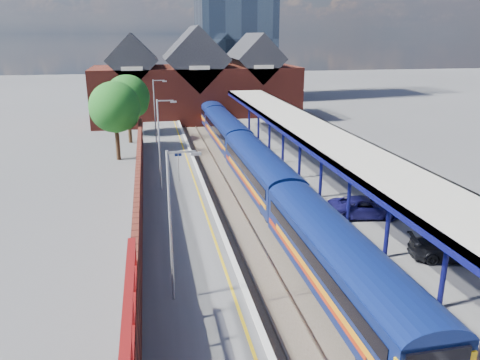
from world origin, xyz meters
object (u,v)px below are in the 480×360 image
at_px(train, 240,146).
at_px(lamp_post_d, 156,108).
at_px(lamp_post_b, 173,218).
at_px(lamp_post_c, 161,139).
at_px(parked_car_dark, 453,248).
at_px(parked_car_blue, 365,207).
at_px(platform_sign, 178,161).

height_order(train, lamp_post_d, lamp_post_d).
height_order(lamp_post_b, lamp_post_c, same).
bearing_deg(parked_car_dark, parked_car_blue, 30.67).
relative_size(train, lamp_post_c, 9.42).
height_order(lamp_post_c, parked_car_blue, lamp_post_c).
bearing_deg(parked_car_dark, lamp_post_c, 60.06).
distance_m(lamp_post_d, parked_car_dark, 34.43).
xyz_separation_m(platform_sign, parked_car_blue, (11.58, -10.22, -1.02)).
bearing_deg(train, platform_sign, -133.39).
xyz_separation_m(train, lamp_post_b, (-7.86, -24.87, 2.87)).
relative_size(lamp_post_c, parked_car_dark, 1.54).
bearing_deg(platform_sign, train, 46.61).
bearing_deg(lamp_post_b, parked_car_blue, 31.01).
height_order(train, platform_sign, platform_sign).
height_order(lamp_post_b, parked_car_dark, lamp_post_b).
bearing_deg(lamp_post_c, parked_car_dark, -45.28).
bearing_deg(platform_sign, parked_car_dark, -51.60).
distance_m(lamp_post_d, parked_car_blue, 27.66).
height_order(parked_car_dark, parked_car_blue, parked_car_blue).
bearing_deg(train, parked_car_dark, -73.78).
distance_m(train, lamp_post_d, 10.99).
bearing_deg(parked_car_dark, lamp_post_d, 40.88).
distance_m(train, parked_car_blue, 17.84).
bearing_deg(platform_sign, lamp_post_c, -124.26).
relative_size(platform_sign, parked_car_blue, 0.52).
bearing_deg(parked_car_blue, lamp_post_d, 37.58).
xyz_separation_m(lamp_post_b, lamp_post_c, (0.00, 16.00, 0.00)).
distance_m(parked_car_dark, parked_car_blue, 6.95).
relative_size(lamp_post_b, lamp_post_d, 1.00).
xyz_separation_m(lamp_post_b, parked_car_dark, (14.78, 1.08, -3.33)).
bearing_deg(parked_car_dark, train, 31.56).
distance_m(platform_sign, parked_car_dark, 21.62).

